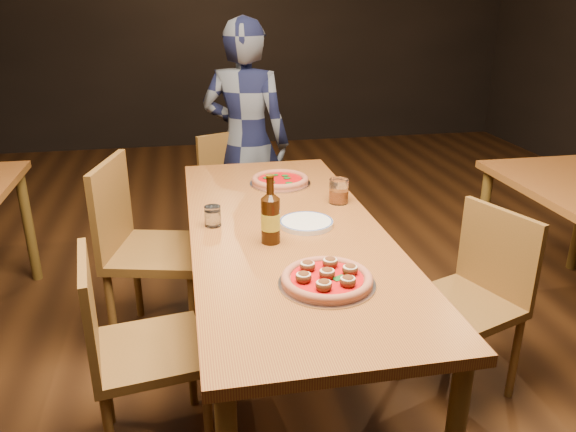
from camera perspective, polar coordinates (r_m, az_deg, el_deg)
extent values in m
plane|color=black|center=(2.74, -0.20, -15.75)|extent=(9.00, 9.00, 0.00)
plane|color=black|center=(6.66, -7.86, 19.90)|extent=(7.00, 0.00, 7.00)
cube|color=maroon|center=(2.38, -0.23, -1.59)|extent=(0.80, 2.00, 0.04)
cylinder|color=brown|center=(3.35, -8.93, -1.72)|extent=(0.06, 0.06, 0.71)
cylinder|color=brown|center=(3.43, 2.46, -0.89)|extent=(0.06, 0.06, 0.71)
cylinder|color=brown|center=(3.76, -24.86, -0.96)|extent=(0.06, 0.06, 0.71)
cylinder|color=brown|center=(3.63, 19.10, -0.87)|extent=(0.06, 0.06, 0.71)
cylinder|color=#B7B7BF|center=(1.91, 3.96, -6.87)|extent=(0.33, 0.33, 0.01)
cylinder|color=#B2684A|center=(1.91, 3.97, -6.57)|extent=(0.31, 0.31, 0.02)
torus|color=#B2684A|center=(1.91, 3.98, -6.34)|extent=(0.31, 0.31, 0.03)
cylinder|color=#B80A0E|center=(1.90, 3.98, -6.29)|extent=(0.25, 0.25, 0.00)
cylinder|color=#B7B7BF|center=(2.92, -0.81, 3.34)|extent=(0.32, 0.32, 0.01)
cylinder|color=#B2684A|center=(2.91, -0.81, 3.57)|extent=(0.29, 0.29, 0.02)
torus|color=#B2684A|center=(2.91, -0.81, 3.74)|extent=(0.29, 0.29, 0.03)
cylinder|color=#B80A0E|center=(2.91, -0.81, 3.78)|extent=(0.22, 0.22, 0.00)
cylinder|color=white|center=(2.38, 1.87, -0.73)|extent=(0.23, 0.23, 0.02)
cylinder|color=black|center=(2.19, -1.78, -0.50)|extent=(0.07, 0.07, 0.18)
cylinder|color=black|center=(2.14, -1.82, 2.87)|extent=(0.03, 0.03, 0.09)
cylinder|color=gold|center=(2.19, -1.78, -0.50)|extent=(0.08, 0.08, 0.07)
cylinder|color=white|center=(2.39, -7.65, -0.02)|extent=(0.07, 0.07, 0.09)
cylinder|color=#A94C13|center=(2.64, 5.17, 2.54)|extent=(0.09, 0.09, 0.11)
imported|color=black|center=(3.65, -4.27, 7.44)|extent=(0.67, 0.57, 1.56)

